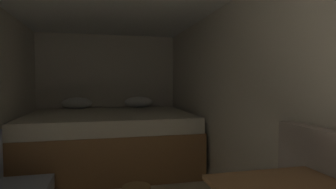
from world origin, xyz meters
name	(u,v)px	position (x,y,z in m)	size (l,w,h in m)	color
wall_back	(108,93)	(0.00, 4.72, 1.05)	(2.55, 0.05, 2.10)	beige
wall_right	(244,102)	(1.25, 2.02, 1.05)	(0.05, 5.36, 2.10)	beige
bed	(110,139)	(0.00, 3.73, 0.40)	(2.33, 1.86, 0.99)	olive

